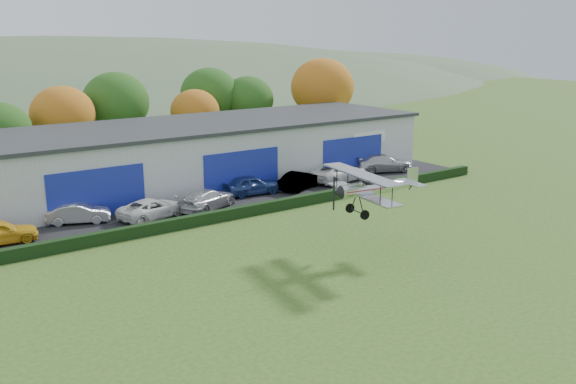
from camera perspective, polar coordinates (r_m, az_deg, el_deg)
ground at (r=31.68m, az=8.90°, el=-9.61°), size 300.00×300.00×0.00m
apron at (r=49.38m, az=-5.64°, el=-0.70°), size 48.00×9.00×0.05m
hedge at (r=45.32m, az=-2.63°, el=-1.52°), size 46.00×0.60×0.80m
hangar at (r=55.73m, az=-7.49°, el=3.75°), size 40.60×12.60×5.30m
tree_belt at (r=65.17m, az=-16.11°, el=7.46°), size 75.70×13.22×10.12m
car_1 at (r=45.22m, az=-18.78°, el=-1.86°), size 4.52×2.98×1.41m
car_2 at (r=44.98m, az=-12.41°, el=-1.50°), size 5.52×3.57×1.41m
car_3 at (r=46.56m, az=-7.50°, el=-0.66°), size 5.74×4.20×1.55m
car_4 at (r=50.46m, az=-3.43°, el=0.64°), size 4.87×2.31×1.61m
car_5 at (r=52.24m, az=1.13°, el=1.09°), size 4.86×3.14×1.51m
car_6 at (r=55.17m, az=4.73°, el=1.81°), size 6.18×3.60×1.62m
car_7 at (r=59.64m, az=8.78°, el=2.66°), size 6.21×4.20×1.67m
biplane at (r=36.66m, az=7.86°, el=0.47°), size 6.00×6.87×2.55m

